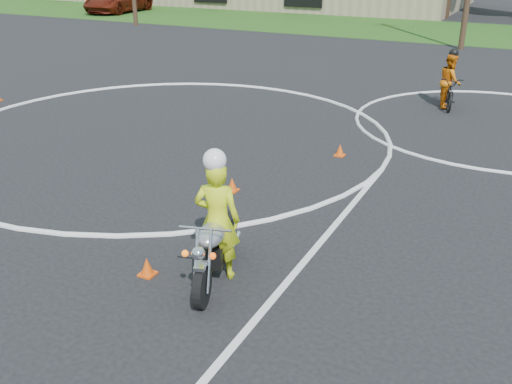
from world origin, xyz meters
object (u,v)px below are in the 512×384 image
at_px(rider_primary_grp, 217,217).
at_px(pickup_grp, 118,1).
at_px(rider_second_grp, 449,87).
at_px(primary_motorcycle, 214,248).

height_order(rider_primary_grp, pickup_grp, rider_primary_grp).
bearing_deg(rider_primary_grp, rider_second_grp, 66.96).
relative_size(primary_motorcycle, rider_primary_grp, 1.00).
bearing_deg(primary_motorcycle, pickup_grp, 115.03).
distance_m(rider_second_grp, pickup_grp, 32.29).
height_order(rider_primary_grp, rider_second_grp, rider_primary_grp).
distance_m(primary_motorcycle, rider_second_grp, 12.19).
relative_size(primary_motorcycle, pickup_grp, 0.34).
relative_size(rider_primary_grp, pickup_grp, 0.34).
bearing_deg(pickup_grp, rider_primary_grp, -52.33).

